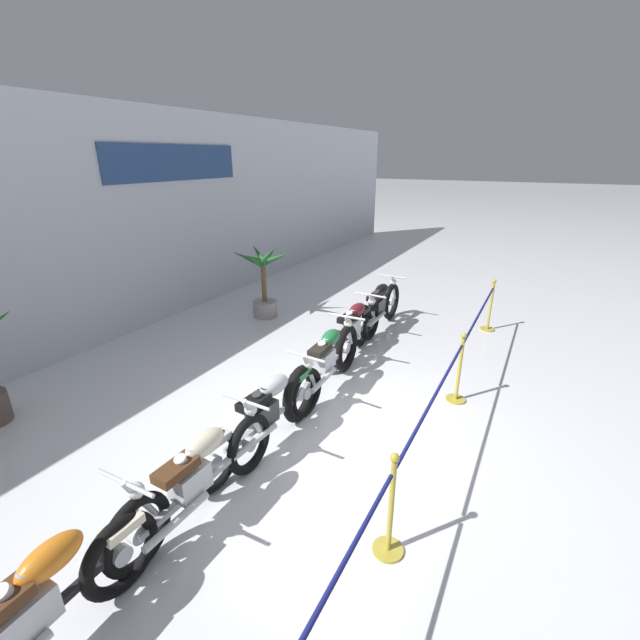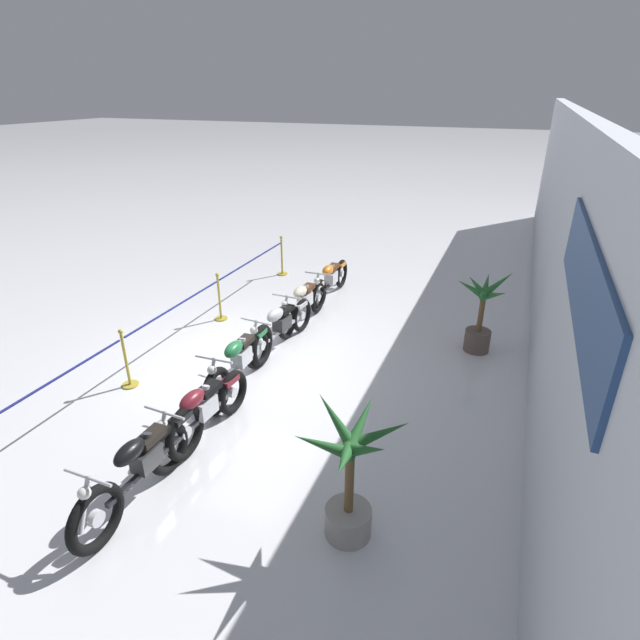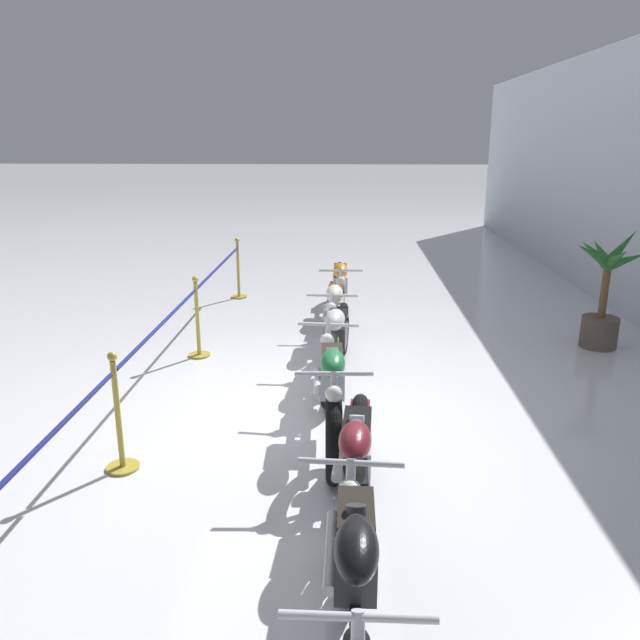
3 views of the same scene
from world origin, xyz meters
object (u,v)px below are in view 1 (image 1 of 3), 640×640
(stanchion_mid_left, at_px, (390,520))
(stanchion_mid_right, at_px, (458,378))
(stanchion_far_right, at_px, (489,313))
(motorcycle_orange_0, at_px, (36,611))
(motorcycle_black_5, at_px, (378,308))
(motorcycle_silver_2, at_px, (266,414))
(stanchion_far_left, at_px, (395,483))
(motorcycle_maroon_4, at_px, (352,330))
(potted_palm_right_of_row, at_px, (264,282))
(motorcycle_cream_1, at_px, (195,480))
(motorcycle_green_3, at_px, (326,363))

(stanchion_mid_left, xyz_separation_m, stanchion_mid_right, (2.85, 0.00, 0.00))
(stanchion_mid_left, bearing_deg, stanchion_far_right, 0.00)
(motorcycle_orange_0, height_order, motorcycle_black_5, motorcycle_black_5)
(motorcycle_silver_2, xyz_separation_m, stanchion_far_left, (-0.64, -1.78, 0.25))
(stanchion_mid_right, bearing_deg, motorcycle_silver_2, 140.52)
(stanchion_far_right, bearing_deg, motorcycle_maroon_4, 139.44)
(motorcycle_silver_2, bearing_deg, potted_palm_right_of_row, 35.43)
(motorcycle_cream_1, distance_m, motorcycle_green_3, 2.70)
(motorcycle_silver_2, relative_size, motorcycle_maroon_4, 1.09)
(stanchion_mid_right, distance_m, stanchion_far_right, 3.02)
(motorcycle_green_3, bearing_deg, stanchion_far_right, -25.61)
(motorcycle_orange_0, height_order, stanchion_mid_left, stanchion_mid_left)
(stanchion_mid_right, relative_size, stanchion_far_right, 1.00)
(stanchion_far_right, bearing_deg, motorcycle_cream_1, 164.79)
(motorcycle_black_5, distance_m, stanchion_far_right, 2.24)
(stanchion_mid_left, bearing_deg, motorcycle_black_5, 22.23)
(stanchion_far_left, bearing_deg, motorcycle_orange_0, 138.08)
(motorcycle_maroon_4, relative_size, potted_palm_right_of_row, 1.29)
(motorcycle_black_5, bearing_deg, motorcycle_silver_2, -177.56)
(motorcycle_green_3, relative_size, stanchion_far_left, 0.26)
(motorcycle_black_5, bearing_deg, motorcycle_maroon_4, 179.34)
(stanchion_far_left, height_order, stanchion_mid_left, same)
(stanchion_mid_left, bearing_deg, potted_palm_right_of_row, 45.10)
(motorcycle_cream_1, height_order, stanchion_far_left, stanchion_far_left)
(motorcycle_green_3, height_order, stanchion_far_right, stanchion_far_right)
(motorcycle_silver_2, height_order, stanchion_far_left, stanchion_far_left)
(motorcycle_maroon_4, height_order, stanchion_far_right, stanchion_far_right)
(motorcycle_green_3, xyz_separation_m, stanchion_far_left, (-2.14, -1.77, 0.25))
(motorcycle_silver_2, height_order, motorcycle_maroon_4, motorcycle_maroon_4)
(motorcycle_cream_1, height_order, stanchion_mid_right, stanchion_mid_right)
(stanchion_mid_left, bearing_deg, stanchion_mid_right, 0.00)
(stanchion_mid_right, bearing_deg, stanchion_far_right, 0.00)
(motorcycle_cream_1, bearing_deg, motorcycle_green_3, 0.66)
(motorcycle_orange_0, bearing_deg, motorcycle_cream_1, -2.15)
(stanchion_mid_left, bearing_deg, motorcycle_green_3, 38.92)
(stanchion_far_left, relative_size, stanchion_mid_right, 8.54)
(motorcycle_orange_0, height_order, stanchion_mid_right, stanchion_mid_right)
(motorcycle_cream_1, distance_m, motorcycle_black_5, 5.29)
(stanchion_mid_right, bearing_deg, motorcycle_black_5, 45.44)
(motorcycle_silver_2, xyz_separation_m, stanchion_mid_left, (-0.70, -1.78, -0.11))
(stanchion_far_left, relative_size, stanchion_mid_left, 8.54)
(stanchion_far_left, relative_size, stanchion_far_right, 8.54)
(motorcycle_orange_0, distance_m, motorcycle_silver_2, 2.64)
(stanchion_mid_left, bearing_deg, motorcycle_silver_2, 68.62)
(motorcycle_silver_2, distance_m, stanchion_far_left, 1.91)
(potted_palm_right_of_row, bearing_deg, stanchion_mid_right, -109.25)
(motorcycle_green_3, xyz_separation_m, stanchion_mid_left, (-2.19, -1.77, -0.12))
(motorcycle_green_3, xyz_separation_m, potted_palm_right_of_row, (2.20, 2.64, 0.30))
(motorcycle_silver_2, height_order, motorcycle_green_3, motorcycle_green_3)
(motorcycle_silver_2, height_order, stanchion_mid_right, stanchion_mid_right)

